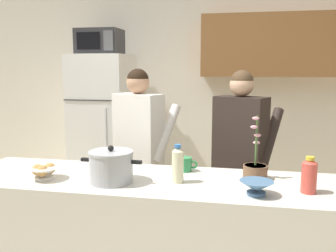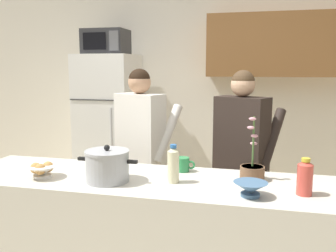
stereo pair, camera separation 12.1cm
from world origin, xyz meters
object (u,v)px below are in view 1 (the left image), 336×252
(cooking_pot, at_px, (111,167))
(bottle_near_edge, at_px, (178,164))
(bottle_mid_counter, at_px, (309,175))
(potted_orchid, at_px, (255,169))
(microwave, at_px, (100,42))
(person_by_sink, at_px, (240,146))
(empty_bowl, at_px, (256,187))
(refrigerator, at_px, (103,131))
(person_near_pot, at_px, (139,141))
(coffee_mug, at_px, (185,164))
(bread_bowl, at_px, (44,171))

(cooking_pot, bearing_deg, bottle_near_edge, 10.18)
(bottle_mid_counter, bearing_deg, potted_orchid, 142.31)
(potted_orchid, bearing_deg, bottle_near_edge, -159.64)
(microwave, height_order, bottle_mid_counter, microwave)
(person_by_sink, bearing_deg, empty_bowl, -84.73)
(bottle_near_edge, relative_size, bottle_mid_counter, 1.14)
(refrigerator, xyz_separation_m, person_near_pot, (0.74, -1.07, 0.12))
(refrigerator, distance_m, microwave, 1.02)
(cooking_pot, bearing_deg, bottle_mid_counter, 1.30)
(potted_orchid, bearing_deg, cooking_pot, -164.21)
(person_by_sink, relative_size, coffee_mug, 12.15)
(cooking_pot, distance_m, bottle_near_edge, 0.40)
(refrigerator, height_order, coffee_mug, refrigerator)
(cooking_pot, height_order, bottle_mid_counter, cooking_pot)
(person_by_sink, xyz_separation_m, bottle_near_edge, (-0.37, -0.81, 0.05))
(empty_bowl, relative_size, bottle_near_edge, 0.79)
(bread_bowl, bearing_deg, person_by_sink, 37.24)
(person_near_pot, xyz_separation_m, potted_orchid, (0.93, -0.65, -0.01))
(refrigerator, relative_size, bottle_near_edge, 7.50)
(person_by_sink, bearing_deg, cooking_pot, -131.09)
(person_by_sink, distance_m, bread_bowl, 1.50)
(bottle_mid_counter, distance_m, potted_orchid, 0.36)
(person_near_pot, xyz_separation_m, cooking_pot, (0.07, -0.89, 0.02))
(cooking_pot, bearing_deg, person_near_pot, 94.65)
(refrigerator, distance_m, bottle_near_edge, 2.25)
(person_near_pot, height_order, potted_orchid, person_near_pot)
(microwave, bearing_deg, empty_bowl, -50.28)
(refrigerator, height_order, bottle_mid_counter, refrigerator)
(refrigerator, height_order, cooking_pot, refrigerator)
(bread_bowl, relative_size, bottle_mid_counter, 1.01)
(microwave, xyz_separation_m, bottle_mid_counter, (1.95, -1.91, -0.88))
(refrigerator, xyz_separation_m, potted_orchid, (1.67, -1.72, 0.10))
(coffee_mug, height_order, bottle_mid_counter, bottle_mid_counter)
(person_near_pot, relative_size, coffee_mug, 12.24)
(bottle_mid_counter, bearing_deg, refrigerator, 135.29)
(empty_bowl, bearing_deg, person_near_pot, 134.03)
(bread_bowl, distance_m, bottle_near_edge, 0.83)
(bottle_near_edge, xyz_separation_m, potted_orchid, (0.46, 0.17, -0.05))
(bread_bowl, relative_size, empty_bowl, 1.13)
(refrigerator, relative_size, coffee_mug, 13.42)
(cooking_pot, relative_size, empty_bowl, 2.06)
(person_by_sink, xyz_separation_m, bread_bowl, (-1.20, -0.91, -0.02))
(refrigerator, xyz_separation_m, bread_bowl, (0.38, -1.99, 0.09))
(microwave, distance_m, bottle_mid_counter, 2.87)
(bottle_mid_counter, bearing_deg, bread_bowl, -177.95)
(empty_bowl, distance_m, potted_orchid, 0.31)
(person_by_sink, distance_m, coffee_mug, 0.66)
(potted_orchid, bearing_deg, coffee_mug, 169.96)
(potted_orchid, bearing_deg, bottle_mid_counter, -37.69)
(bread_bowl, relative_size, bottle_near_edge, 0.89)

